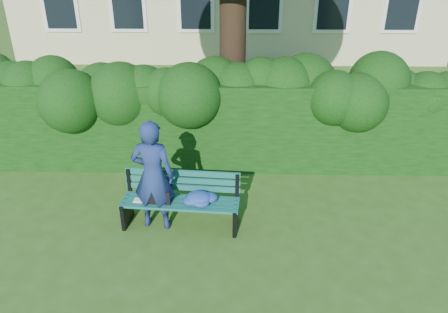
{
  "coord_description": "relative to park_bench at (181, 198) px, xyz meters",
  "views": [
    {
      "loc": [
        0.14,
        -6.0,
        4.29
      ],
      "look_at": [
        0.0,
        0.6,
        0.95
      ],
      "focal_mm": 35.0,
      "sensor_mm": 36.0,
      "label": 1
    }
  ],
  "objects": [
    {
      "name": "ground",
      "position": [
        0.68,
        0.03,
        -0.5
      ],
      "size": [
        80.0,
        80.0,
        0.0
      ],
      "primitive_type": "plane",
      "color": "#35561A",
      "rests_on": "ground"
    },
    {
      "name": "park_bench",
      "position": [
        0.0,
        0.0,
        0.0
      ],
      "size": [
        1.94,
        0.71,
        0.89
      ],
      "rotation": [
        0.0,
        0.0,
        -0.08
      ],
      "color": "#0D4545",
      "rests_on": "ground"
    },
    {
      "name": "man_reading",
      "position": [
        -0.42,
        -0.03,
        0.43
      ],
      "size": [
        0.73,
        0.53,
        1.87
      ],
      "primitive_type": "imported",
      "rotation": [
        0.0,
        0.0,
        3.01
      ],
      "color": "navy",
      "rests_on": "ground"
    },
    {
      "name": "hedge",
      "position": [
        0.68,
        2.23,
        0.4
      ],
      "size": [
        10.0,
        1.0,
        1.8
      ],
      "color": "#0C330B",
      "rests_on": "ground"
    }
  ]
}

